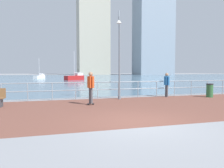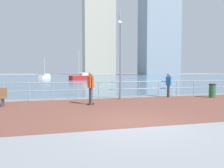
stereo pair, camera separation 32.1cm
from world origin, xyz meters
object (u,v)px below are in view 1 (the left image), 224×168
at_px(lamppost, 119,50).
at_px(trash_bin, 210,90).
at_px(sailboat_gray, 75,77).
at_px(bystander, 167,83).
at_px(sailboat_navy, 40,77).
at_px(skateboarder, 91,85).

xyz_separation_m(lamppost, trash_bin, (6.28, -0.57, -2.59)).
bearing_deg(trash_bin, sailboat_gray, 100.49).
bearing_deg(lamppost, bystander, 6.36).
bearing_deg(trash_bin, lamppost, 174.86).
height_order(trash_bin, sailboat_gray, sailboat_gray).
bearing_deg(sailboat_navy, trash_bin, -72.39).
bearing_deg(lamppost, skateboarder, -142.00).
bearing_deg(bystander, sailboat_navy, 104.35).
distance_m(bystander, trash_bin, 2.93).
bearing_deg(sailboat_gray, trash_bin, -79.51).
xyz_separation_m(lamppost, sailboat_navy, (-6.54, 39.83, -2.60)).
bearing_deg(sailboat_navy, skateboarder, -83.89).
xyz_separation_m(sailboat_navy, sailboat_gray, (7.10, -9.48, 0.09)).
height_order(sailboat_navy, sailboat_gray, sailboat_gray).
bearing_deg(skateboarder, lamppost, 38.00).
relative_size(trash_bin, sailboat_navy, 0.19).
distance_m(skateboarder, trash_bin, 8.47).
xyz_separation_m(bystander, trash_bin, (2.73, -0.96, -0.50)).
xyz_separation_m(skateboarder, trash_bin, (8.38, 1.07, -0.57)).
height_order(lamppost, trash_bin, lamppost).
relative_size(lamppost, trash_bin, 5.94).
relative_size(trash_bin, sailboat_gray, 0.16).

